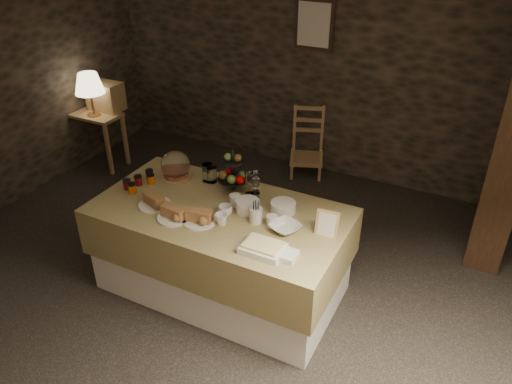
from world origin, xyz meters
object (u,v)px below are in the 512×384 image
at_px(wine_rack, 105,96).
at_px(chair, 309,145).
at_px(buffet_table, 221,244).
at_px(console_table, 96,123).
at_px(fruit_stand, 233,175).
at_px(table_lamp, 89,84).

xyz_separation_m(wine_rack, chair, (2.37, 0.81, -0.49)).
height_order(buffet_table, chair, chair).
bearing_deg(chair, wine_rack, 178.89).
relative_size(console_table, fruit_stand, 1.81).
relative_size(buffet_table, chair, 3.14).
height_order(buffet_table, table_lamp, table_lamp).
bearing_deg(table_lamp, chair, 23.77).
distance_m(console_table, chair, 2.62).
distance_m(console_table, fruit_stand, 2.73).
relative_size(console_table, table_lamp, 1.33).
bearing_deg(console_table, chair, 22.33).
height_order(buffet_table, console_table, buffet_table).
bearing_deg(fruit_stand, console_table, 158.20).
height_order(table_lamp, wine_rack, table_lamp).
xyz_separation_m(console_table, chair, (2.42, 0.99, -0.19)).
bearing_deg(table_lamp, wine_rack, 90.00).
distance_m(wine_rack, chair, 2.55).
xyz_separation_m(buffet_table, fruit_stand, (-0.05, 0.33, 0.49)).
bearing_deg(wine_rack, table_lamp, -90.00).
xyz_separation_m(table_lamp, fruit_stand, (2.46, -0.95, -0.13)).
bearing_deg(console_table, table_lamp, -45.00).
distance_m(console_table, table_lamp, 0.53).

